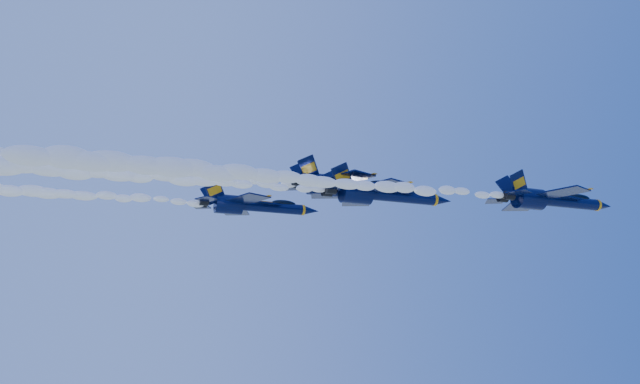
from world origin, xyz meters
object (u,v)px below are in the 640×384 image
object	(u,v)px
jet_fourth	(253,206)
jet_lead	(551,200)
jet_third	(349,186)
jet_second	(382,194)

from	to	relation	value
jet_fourth	jet_lead	bearing A→B (deg)	-41.64
jet_third	jet_second	bearing A→B (deg)	-56.10
jet_third	jet_fourth	bearing A→B (deg)	127.98
jet_second	jet_third	size ratio (longest dim) A/B	0.97
jet_second	jet_fourth	world-z (taller)	jet_fourth
jet_lead	jet_second	bearing A→B (deg)	149.92
jet_third	jet_fourth	xyz separation A→B (m)	(-9.39, 12.03, -0.65)
jet_third	jet_fourth	world-z (taller)	jet_third
jet_third	jet_fourth	distance (m)	15.28
jet_lead	jet_second	world-z (taller)	jet_second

